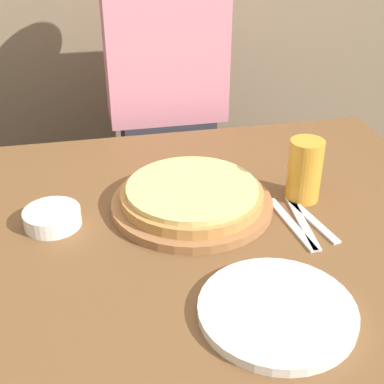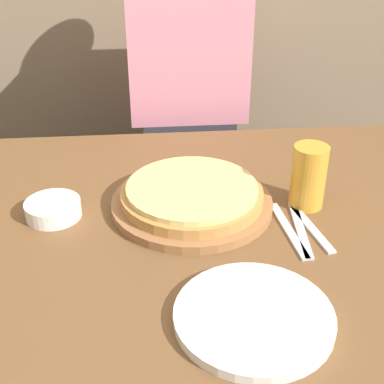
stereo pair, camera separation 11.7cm
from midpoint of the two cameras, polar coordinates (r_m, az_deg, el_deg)
The scene contains 9 objects.
dining_table at distance 1.36m, azimuth -3.72°, elevation -16.02°, with size 1.30×0.97×0.70m.
pizza_on_board at distance 1.18m, azimuth -2.84°, elevation -0.69°, with size 0.36×0.36×0.06m.
beer_glass at distance 1.21m, azimuth 9.26°, elevation 2.49°, with size 0.08×0.08×0.14m.
dinner_plate at distance 0.92m, azimuth 5.38°, elevation -12.63°, with size 0.27×0.27×0.02m.
side_bowl at distance 1.18m, azimuth -17.47°, elevation -2.72°, with size 0.12×0.12×0.04m.
fork at distance 1.14m, azimuth 7.66°, elevation -3.45°, with size 0.04×0.21×0.00m.
dinner_knife at distance 1.15m, azimuth 8.84°, elevation -3.30°, with size 0.04×0.21×0.00m.
spoon at distance 1.16m, azimuth 10.00°, elevation -3.15°, with size 0.05×0.18×0.00m.
diner_person at distance 1.77m, azimuth -4.63°, elevation 6.63°, with size 0.36×0.20×1.28m.
Camera 1 is at (-0.17, -0.93, 1.33)m, focal length 50.00 mm.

